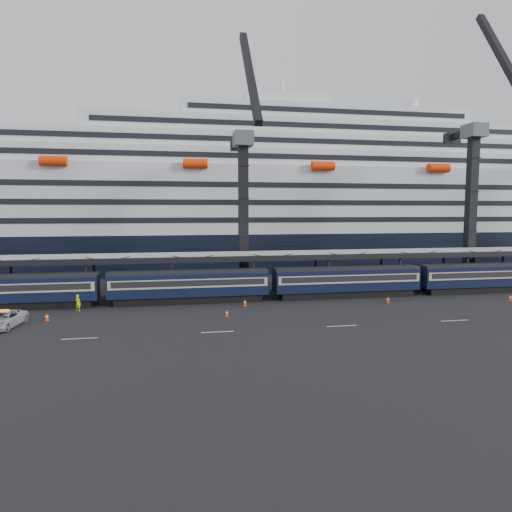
# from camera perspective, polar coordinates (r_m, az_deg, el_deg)

# --- Properties ---
(ground) EXTENTS (260.00, 260.00, 0.00)m
(ground) POSITION_cam_1_polar(r_m,az_deg,el_deg) (55.00, 22.95, -6.39)
(ground) COLOR black
(ground) RESTS_ON ground
(train) EXTENTS (133.05, 3.00, 4.05)m
(train) POSITION_cam_1_polar(r_m,az_deg,el_deg) (61.00, 14.19, -2.86)
(train) COLOR black
(train) RESTS_ON ground
(canopy) EXTENTS (130.00, 6.25, 5.53)m
(canopy) POSITION_cam_1_polar(r_m,az_deg,el_deg) (66.23, 16.48, 0.41)
(canopy) COLOR #929599
(canopy) RESTS_ON ground
(cruise_ship) EXTENTS (214.09, 28.84, 34.00)m
(cruise_ship) POSITION_cam_1_polar(r_m,az_deg,el_deg) (95.28, 7.25, 6.40)
(cruise_ship) COLOR black
(cruise_ship) RESTS_ON ground
(crane_dark_near) EXTENTS (4.50, 17.75, 35.08)m
(crane_dark_near) POSITION_cam_1_polar(r_m,az_deg,el_deg) (64.18, -1.54, 6.44)
(crane_dark_near) COLOR #46494D
(crane_dark_near) RESTS_ON ground
(crane_dark_mid) EXTENTS (4.50, 18.24, 39.64)m
(crane_dark_mid) POSITION_cam_1_polar(r_m,az_deg,el_deg) (76.91, 25.51, 6.83)
(crane_dark_mid) COLOR #46494D
(crane_dark_mid) RESTS_ON ground
(pickup_truck) EXTENTS (3.43, 5.99, 1.57)m
(pickup_truck) POSITION_cam_1_polar(r_m,az_deg,el_deg) (49.79, -29.09, -6.96)
(pickup_truck) COLOR #A2A5A9
(pickup_truck) RESTS_ON ground
(worker) EXTENTS (0.81, 0.73, 1.85)m
(worker) POSITION_cam_1_polar(r_m,az_deg,el_deg) (54.30, -21.37, -5.48)
(worker) COLOR #CBFF0D
(worker) RESTS_ON ground
(traffic_cone_a) EXTENTS (0.42, 0.42, 0.84)m
(traffic_cone_a) POSITION_cam_1_polar(r_m,az_deg,el_deg) (50.99, -24.70, -6.91)
(traffic_cone_a) COLOR #FF3208
(traffic_cone_a) RESTS_ON ground
(traffic_cone_b) EXTENTS (0.44, 0.44, 0.87)m
(traffic_cone_b) POSITION_cam_1_polar(r_m,az_deg,el_deg) (53.41, -1.40, -5.81)
(traffic_cone_b) COLOR #FF3208
(traffic_cone_b) RESTS_ON ground
(traffic_cone_c) EXTENTS (0.38, 0.38, 0.76)m
(traffic_cone_c) POSITION_cam_1_polar(r_m,az_deg,el_deg) (48.42, -3.68, -7.09)
(traffic_cone_c) COLOR #FF3208
(traffic_cone_c) RESTS_ON ground
(traffic_cone_d) EXTENTS (0.42, 0.42, 0.83)m
(traffic_cone_d) POSITION_cam_1_polar(r_m,az_deg,el_deg) (57.49, 16.17, -5.23)
(traffic_cone_d) COLOR #FF3208
(traffic_cone_d) RESTS_ON ground
(traffic_cone_e) EXTENTS (0.41, 0.41, 0.83)m
(traffic_cone_e) POSITION_cam_1_polar(r_m,az_deg,el_deg) (64.73, 29.18, -4.53)
(traffic_cone_e) COLOR #FF3208
(traffic_cone_e) RESTS_ON ground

